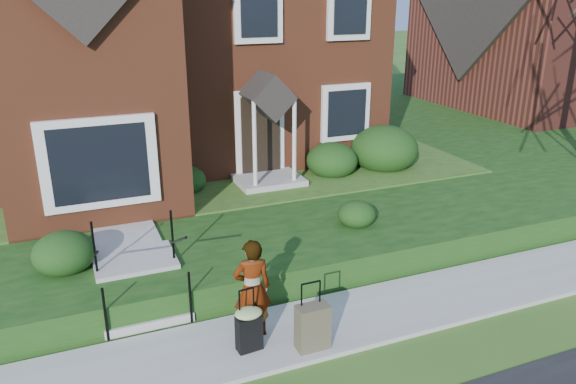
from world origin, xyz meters
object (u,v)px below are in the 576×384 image
front_steps (139,280)px  suitcase_olive (313,327)px  suitcase_black (249,327)px  woman (252,288)px

front_steps → suitcase_olive: front_steps is taller
suitcase_black → suitcase_olive: (0.89, -0.32, -0.03)m
front_steps → suitcase_black: bearing=-58.0°
front_steps → woman: 2.27m
front_steps → suitcase_olive: (2.16, -2.37, -0.04)m
front_steps → suitcase_black: size_ratio=2.03×
woman → suitcase_black: bearing=69.0°
woman → suitcase_black: size_ratio=1.61×
front_steps → suitcase_black: front_steps is taller
front_steps → suitcase_olive: 3.21m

